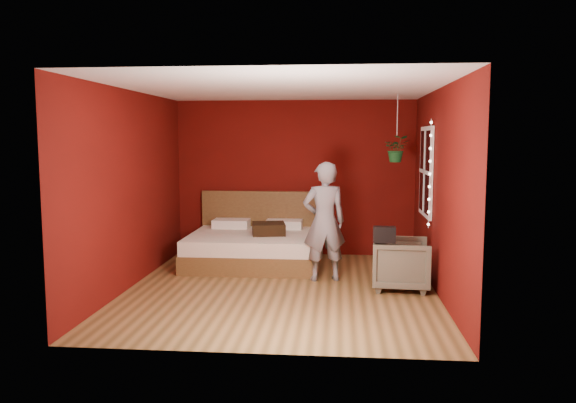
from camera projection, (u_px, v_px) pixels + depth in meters
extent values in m
plane|color=olive|center=(281.00, 289.00, 7.38)|extent=(4.50, 4.50, 0.00)
cube|color=#580C09|center=(295.00, 178.00, 9.47)|extent=(4.00, 0.02, 2.60)
cube|color=#580C09|center=(255.00, 214.00, 5.00)|extent=(4.00, 0.02, 2.60)
cube|color=#580C09|center=(130.00, 189.00, 7.42)|extent=(0.02, 4.50, 2.60)
cube|color=#580C09|center=(440.00, 192.00, 7.06)|extent=(0.02, 4.50, 2.60)
cube|color=white|center=(281.00, 87.00, 7.09)|extent=(4.00, 4.50, 0.02)
cube|color=white|center=(426.00, 172.00, 7.93)|extent=(0.04, 0.97, 1.27)
cube|color=black|center=(425.00, 172.00, 7.93)|extent=(0.02, 0.85, 1.15)
cube|color=white|center=(425.00, 172.00, 7.93)|extent=(0.03, 0.05, 1.15)
cube|color=white|center=(425.00, 172.00, 7.93)|extent=(0.03, 0.85, 0.05)
cylinder|color=silver|center=(430.00, 174.00, 7.41)|extent=(0.01, 0.01, 1.45)
sphere|color=#FFF2CC|center=(428.00, 224.00, 7.49)|extent=(0.04, 0.04, 0.04)
sphere|color=#FFF2CC|center=(429.00, 212.00, 7.47)|extent=(0.04, 0.04, 0.04)
sphere|color=#FFF2CC|center=(429.00, 199.00, 7.45)|extent=(0.04, 0.04, 0.04)
sphere|color=#FFF2CC|center=(429.00, 187.00, 7.43)|extent=(0.04, 0.04, 0.04)
sphere|color=#FFF2CC|center=(430.00, 174.00, 7.41)|extent=(0.04, 0.04, 0.04)
sphere|color=#FFF2CC|center=(430.00, 161.00, 7.39)|extent=(0.04, 0.04, 0.04)
sphere|color=#FFF2CC|center=(431.00, 148.00, 7.37)|extent=(0.04, 0.04, 0.04)
sphere|color=#FFF2CC|center=(431.00, 135.00, 7.35)|extent=(0.04, 0.04, 0.04)
sphere|color=#FFF2CC|center=(431.00, 122.00, 7.33)|extent=(0.04, 0.04, 0.04)
cube|color=brown|center=(253.00, 256.00, 8.77)|extent=(1.96, 1.67, 0.27)
cube|color=white|center=(253.00, 240.00, 8.75)|extent=(1.92, 1.64, 0.22)
cube|color=brown|center=(260.00, 223.00, 9.52)|extent=(1.96, 0.08, 1.08)
cube|color=white|center=(231.00, 223.00, 9.32)|extent=(0.59, 0.37, 0.14)
cube|color=white|center=(284.00, 224.00, 9.24)|extent=(0.59, 0.37, 0.14)
imported|color=gray|center=(324.00, 222.00, 7.74)|extent=(0.68, 0.53, 1.65)
imported|color=#63644F|center=(401.00, 264.00, 7.34)|extent=(0.78, 0.76, 0.67)
cube|color=black|center=(384.00, 234.00, 7.03)|extent=(0.29, 0.15, 0.20)
cube|color=black|center=(269.00, 229.00, 8.67)|extent=(0.57, 0.57, 0.18)
cylinder|color=silver|center=(397.00, 115.00, 8.12)|extent=(0.01, 0.01, 0.59)
imported|color=#195722|center=(397.00, 149.00, 8.18)|extent=(0.38, 0.33, 0.39)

